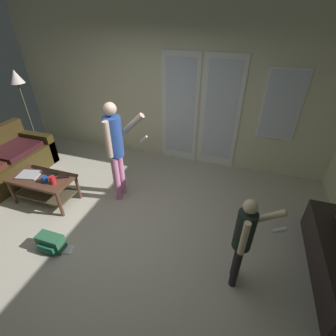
{
  "coord_description": "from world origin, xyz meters",
  "views": [
    {
      "loc": [
        1.53,
        -2.07,
        2.65
      ],
      "look_at": [
        0.76,
        0.26,
        1.04
      ],
      "focal_mm": 25.57,
      "sensor_mm": 36.0,
      "label": 1
    }
  ],
  "objects_px": {
    "loose_keyboard": "(57,249)",
    "person_child": "(244,237)",
    "laptop_closed": "(29,175)",
    "tv_remote_black": "(52,175)",
    "coffee_table": "(43,184)",
    "cup_by_laptop": "(53,180)",
    "dvd_remote_slim": "(63,177)",
    "floor_lamp": "(18,84)",
    "person_adult": "(115,145)",
    "cup_near_edge": "(45,179)",
    "backpack": "(51,243)"
  },
  "relations": [
    {
      "from": "person_adult",
      "to": "cup_near_edge",
      "type": "distance_m",
      "value": 1.2
    },
    {
      "from": "tv_remote_black",
      "to": "person_adult",
      "type": "bearing_deg",
      "value": 6.01
    },
    {
      "from": "backpack",
      "to": "cup_by_laptop",
      "type": "bearing_deg",
      "value": 121.85
    },
    {
      "from": "floor_lamp",
      "to": "person_child",
      "type": "bearing_deg",
      "value": -22.32
    },
    {
      "from": "coffee_table",
      "to": "cup_by_laptop",
      "type": "height_order",
      "value": "cup_by_laptop"
    },
    {
      "from": "loose_keyboard",
      "to": "tv_remote_black",
      "type": "bearing_deg",
      "value": 127.43
    },
    {
      "from": "cup_by_laptop",
      "to": "tv_remote_black",
      "type": "height_order",
      "value": "cup_by_laptop"
    },
    {
      "from": "coffee_table",
      "to": "floor_lamp",
      "type": "height_order",
      "value": "floor_lamp"
    },
    {
      "from": "cup_by_laptop",
      "to": "dvd_remote_slim",
      "type": "distance_m",
      "value": 0.19
    },
    {
      "from": "backpack",
      "to": "laptop_closed",
      "type": "relative_size",
      "value": 1.07
    },
    {
      "from": "person_child",
      "to": "floor_lamp",
      "type": "xyz_separation_m",
      "value": [
        -4.55,
        1.87,
        0.72
      ]
    },
    {
      "from": "cup_near_edge",
      "to": "tv_remote_black",
      "type": "bearing_deg",
      "value": 97.75
    },
    {
      "from": "laptop_closed",
      "to": "tv_remote_black",
      "type": "bearing_deg",
      "value": 8.05
    },
    {
      "from": "coffee_table",
      "to": "person_child",
      "type": "distance_m",
      "value": 3.13
    },
    {
      "from": "person_child",
      "to": "cup_by_laptop",
      "type": "height_order",
      "value": "person_child"
    },
    {
      "from": "backpack",
      "to": "dvd_remote_slim",
      "type": "height_order",
      "value": "dvd_remote_slim"
    },
    {
      "from": "backpack",
      "to": "dvd_remote_slim",
      "type": "xyz_separation_m",
      "value": [
        -0.4,
        0.89,
        0.37
      ]
    },
    {
      "from": "floor_lamp",
      "to": "dvd_remote_slim",
      "type": "distance_m",
      "value": 2.43
    },
    {
      "from": "floor_lamp",
      "to": "person_adult",
      "type": "bearing_deg",
      "value": -19.03
    },
    {
      "from": "tv_remote_black",
      "to": "person_child",
      "type": "bearing_deg",
      "value": -27.27
    },
    {
      "from": "coffee_table",
      "to": "backpack",
      "type": "height_order",
      "value": "coffee_table"
    },
    {
      "from": "laptop_closed",
      "to": "cup_near_edge",
      "type": "xyz_separation_m",
      "value": [
        0.36,
        -0.05,
        0.03
      ]
    },
    {
      "from": "coffee_table",
      "to": "person_adult",
      "type": "height_order",
      "value": "person_adult"
    },
    {
      "from": "loose_keyboard",
      "to": "coffee_table",
      "type": "bearing_deg",
      "value": 135.78
    },
    {
      "from": "coffee_table",
      "to": "person_child",
      "type": "height_order",
      "value": "person_child"
    },
    {
      "from": "cup_by_laptop",
      "to": "dvd_remote_slim",
      "type": "bearing_deg",
      "value": 76.51
    },
    {
      "from": "cup_by_laptop",
      "to": "tv_remote_black",
      "type": "distance_m",
      "value": 0.25
    },
    {
      "from": "tv_remote_black",
      "to": "dvd_remote_slim",
      "type": "height_order",
      "value": "same"
    },
    {
      "from": "person_child",
      "to": "laptop_closed",
      "type": "distance_m",
      "value": 3.33
    },
    {
      "from": "coffee_table",
      "to": "backpack",
      "type": "distance_m",
      "value": 1.1
    },
    {
      "from": "loose_keyboard",
      "to": "tv_remote_black",
      "type": "distance_m",
      "value": 1.21
    },
    {
      "from": "person_adult",
      "to": "tv_remote_black",
      "type": "xyz_separation_m",
      "value": [
        -0.98,
        -0.4,
        -0.49
      ]
    },
    {
      "from": "person_adult",
      "to": "backpack",
      "type": "relative_size",
      "value": 4.69
    },
    {
      "from": "backpack",
      "to": "dvd_remote_slim",
      "type": "relative_size",
      "value": 2.04
    },
    {
      "from": "coffee_table",
      "to": "laptop_closed",
      "type": "distance_m",
      "value": 0.26
    },
    {
      "from": "person_adult",
      "to": "loose_keyboard",
      "type": "xyz_separation_m",
      "value": [
        -0.3,
        -1.28,
        -0.96
      ]
    },
    {
      "from": "laptop_closed",
      "to": "cup_near_edge",
      "type": "height_order",
      "value": "cup_near_edge"
    },
    {
      "from": "coffee_table",
      "to": "dvd_remote_slim",
      "type": "distance_m",
      "value": 0.38
    },
    {
      "from": "loose_keyboard",
      "to": "person_child",
      "type": "bearing_deg",
      "value": 7.6
    },
    {
      "from": "backpack",
      "to": "loose_keyboard",
      "type": "bearing_deg",
      "value": 6.15
    },
    {
      "from": "floor_lamp",
      "to": "tv_remote_black",
      "type": "height_order",
      "value": "floor_lamp"
    },
    {
      "from": "laptop_closed",
      "to": "tv_remote_black",
      "type": "relative_size",
      "value": 1.91
    },
    {
      "from": "loose_keyboard",
      "to": "laptop_closed",
      "type": "relative_size",
      "value": 1.41
    },
    {
      "from": "dvd_remote_slim",
      "to": "person_child",
      "type": "bearing_deg",
      "value": -39.79
    },
    {
      "from": "cup_by_laptop",
      "to": "dvd_remote_slim",
      "type": "height_order",
      "value": "cup_by_laptop"
    },
    {
      "from": "floor_lamp",
      "to": "laptop_closed",
      "type": "height_order",
      "value": "floor_lamp"
    },
    {
      "from": "coffee_table",
      "to": "laptop_closed",
      "type": "xyz_separation_m",
      "value": [
        -0.21,
        -0.02,
        0.14
      ]
    },
    {
      "from": "backpack",
      "to": "cup_near_edge",
      "type": "height_order",
      "value": "cup_near_edge"
    },
    {
      "from": "laptop_closed",
      "to": "floor_lamp",
      "type": "bearing_deg",
      "value": 119.31
    },
    {
      "from": "loose_keyboard",
      "to": "laptop_closed",
      "type": "height_order",
      "value": "laptop_closed"
    }
  ]
}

